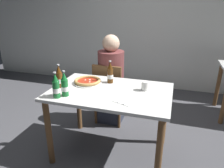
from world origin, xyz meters
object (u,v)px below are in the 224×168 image
Objects in this scene: pizza_margherita_near at (88,81)px; beer_bottle_left at (56,87)px; dining_table_main at (111,101)px; chair_behind_table at (110,90)px; beer_bottle_right at (110,74)px; beer_bottle_center at (59,78)px; diner_seated at (111,82)px; beer_bottle_extra at (65,85)px; napkin_with_cutlery at (126,100)px; paper_cup at (145,86)px.

beer_bottle_left reaches higher than pizza_margherita_near.
dining_table_main is 0.57m from beer_bottle_left.
beer_bottle_right is (0.14, -0.40, 0.37)m from chair_behind_table.
beer_bottle_left is 1.00× the size of beer_bottle_center.
pizza_margherita_near is 1.27× the size of beer_bottle_right.
beer_bottle_center reaches higher than dining_table_main.
chair_behind_table is 0.70× the size of diner_seated.
chair_behind_table is at bearing 79.30° from beer_bottle_extra.
dining_table_main is 0.35m from pizza_margherita_near.
diner_seated reaches higher than dining_table_main.
chair_behind_table is at bearing 76.67° from beer_bottle_left.
chair_behind_table is 3.69× the size of napkin_with_cutlery.
beer_bottle_right is (0.23, 0.09, 0.08)m from pizza_margherita_near.
napkin_with_cutlery reaches higher than dining_table_main.
pizza_margherita_near is (-0.10, -0.54, 0.19)m from diner_seated.
napkin_with_cutlery is (0.41, -0.79, 0.27)m from chair_behind_table.
beer_bottle_center is 1.07× the size of napkin_with_cutlery.
napkin_with_cutlery is at bearing -113.70° from paper_cup.
paper_cup reaches higher than napkin_with_cutlery.
diner_seated reaches higher than beer_bottle_center.
napkin_with_cutlery is (0.73, -0.11, -0.10)m from beer_bottle_center.
beer_bottle_right is at bearing 55.82° from beer_bottle_left.
diner_seated is 3.86× the size of pizza_margherita_near.
napkin_with_cutlery is (0.20, -0.18, 0.12)m from dining_table_main.
pizza_margherita_near reaches higher than dining_table_main.
beer_bottle_center is at bearing 67.13° from chair_behind_table.
beer_bottle_left is at bearing -105.72° from pizza_margherita_near.
beer_bottle_extra is (-0.30, -0.46, 0.00)m from beer_bottle_right.
beer_bottle_left is 1.00× the size of beer_bottle_extra.
chair_behind_table is at bearing 108.67° from dining_table_main.
diner_seated is 4.89× the size of beer_bottle_right.
pizza_margherita_near is at bearing 74.28° from beer_bottle_left.
paper_cup is at bearing 28.57° from beer_bottle_left.
chair_behind_table is at bearing 78.83° from pizza_margherita_near.
beer_bottle_right is at bearing 31.84° from beer_bottle_center.
diner_seated reaches higher than chair_behind_table.
dining_table_main is 0.30m from napkin_with_cutlery.
dining_table_main is 4.86× the size of beer_bottle_right.
beer_bottle_right is (0.46, 0.28, 0.00)m from beer_bottle_center.
dining_table_main is 12.63× the size of paper_cup.
diner_seated is 1.03m from beer_bottle_left.
dining_table_main is 0.69m from diner_seated.
beer_bottle_extra reaches higher than chair_behind_table.
napkin_with_cutlery is (0.27, -0.39, -0.10)m from beer_bottle_right.
diner_seated is 0.96m from beer_bottle_extra.
beer_bottle_left is 0.26m from beer_bottle_center.
beer_bottle_left is (-0.22, -0.92, 0.37)m from chair_behind_table.
paper_cup is at bearing -46.38° from diner_seated.
pizza_margherita_near is at bearing 157.98° from dining_table_main.
paper_cup is (0.40, -0.11, -0.06)m from beer_bottle_right.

